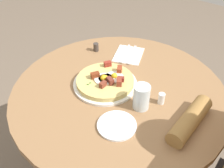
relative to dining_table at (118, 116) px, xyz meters
The scene contains 10 objects.
dining_table is the anchor object (origin of this frame).
pizza_plate 0.19m from the dining_table, 96.85° to the left, with size 0.29×0.29×0.01m, color white.
breakfast_pizza 0.21m from the dining_table, 95.21° to the left, with size 0.26×0.26×0.05m.
bread_plate 0.28m from the dining_table, 146.35° to the right, with size 0.15×0.15×0.01m, color white.
napkin 0.34m from the dining_table, 25.73° to the left, with size 0.17×0.14×0.00m, color white.
fork 0.34m from the dining_table, 22.20° to the left, with size 0.18×0.01×0.01m, color silver.
knife 0.34m from the dining_table, 29.23° to the left, with size 0.18×0.01×0.01m, color silver.
water_glass 0.26m from the dining_table, 103.64° to the right, with size 0.07×0.07×0.11m, color silver.
salt_shaker 0.27m from the dining_table, 78.37° to the right, with size 0.03×0.03×0.05m, color white.
pepper_shaker 0.40m from the dining_table, 56.75° to the left, with size 0.03×0.03×0.05m, color #3F3833.
Camera 1 is at (-0.73, -0.51, 1.48)m, focal length 42.11 mm.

